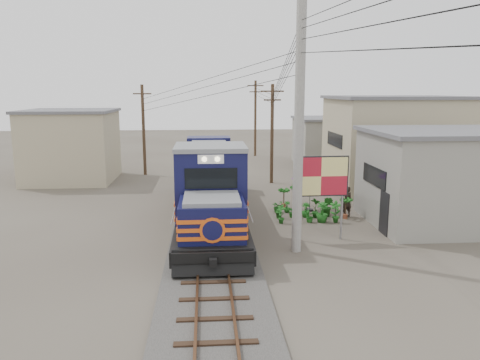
{
  "coord_description": "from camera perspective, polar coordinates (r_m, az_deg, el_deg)",
  "views": [
    {
      "loc": [
        -0.2,
        -18.85,
        6.6
      ],
      "look_at": [
        1.48,
        3.85,
        2.2
      ],
      "focal_mm": 35.0,
      "sensor_mm": 36.0,
      "label": 1
    }
  ],
  "objects": [
    {
      "name": "ballast",
      "position": [
        29.58,
        -3.74,
        -1.82
      ],
      "size": [
        3.6,
        70.0,
        0.16
      ],
      "primitive_type": "cube",
      "color": "#595651",
      "rests_on": "ground"
    },
    {
      "name": "shophouse_front",
      "position": [
        25.14,
        23.57,
        0.31
      ],
      "size": [
        7.35,
        6.3,
        4.7
      ],
      "color": "gray",
      "rests_on": "ground"
    },
    {
      "name": "market_umbrella",
      "position": [
        25.83,
        8.59,
        0.71
      ],
      "size": [
        2.21,
        2.21,
        2.35
      ],
      "rotation": [
        0.0,
        0.0,
        -0.04
      ],
      "color": "black",
      "rests_on": "ground"
    },
    {
      "name": "wooden_pole_mid",
      "position": [
        33.31,
        3.92,
        5.89
      ],
      "size": [
        1.6,
        0.24,
        7.0
      ],
      "color": "#4C3826",
      "rests_on": "ground"
    },
    {
      "name": "plant_nursery",
      "position": [
        24.62,
        8.21,
        -3.64
      ],
      "size": [
        3.4,
        2.87,
        1.11
      ],
      "color": "#1E621C",
      "rests_on": "ground"
    },
    {
      "name": "track",
      "position": [
        29.54,
        -3.74,
        -1.47
      ],
      "size": [
        1.15,
        70.0,
        0.12
      ],
      "color": "#51331E",
      "rests_on": "ground"
    },
    {
      "name": "locomotive",
      "position": [
        24.22,
        -3.67,
        -0.53
      ],
      "size": [
        3.07,
        16.73,
        4.14
      ],
      "color": "black",
      "rests_on": "ground"
    },
    {
      "name": "wooden_pole_left",
      "position": [
        37.27,
        -11.68,
        6.23
      ],
      "size": [
        1.6,
        0.24,
        7.0
      ],
      "color": "#4C3826",
      "rests_on": "ground"
    },
    {
      "name": "wooden_pole_far",
      "position": [
        47.19,
        1.88,
        7.7
      ],
      "size": [
        1.6,
        0.24,
        7.5
      ],
      "color": "#4C3826",
      "rests_on": "ground"
    },
    {
      "name": "shophouse_left",
      "position": [
        36.42,
        -19.86,
        4.01
      ],
      "size": [
        6.3,
        6.3,
        5.2
      ],
      "color": "tan",
      "rests_on": "ground"
    },
    {
      "name": "vendor",
      "position": [
        25.22,
        12.87,
        -2.58
      ],
      "size": [
        0.68,
        0.53,
        1.64
      ],
      "primitive_type": "imported",
      "rotation": [
        0.0,
        0.0,
        3.4
      ],
      "color": "black",
      "rests_on": "ground"
    },
    {
      "name": "power_lines",
      "position": [
        27.36,
        -4.21,
        12.93
      ],
      "size": [
        9.65,
        19.0,
        3.3
      ],
      "color": "black",
      "rests_on": "ground"
    },
    {
      "name": "shophouse_back",
      "position": [
        42.59,
        11.08,
        4.69
      ],
      "size": [
        6.3,
        6.3,
        4.2
      ],
      "color": "gray",
      "rests_on": "ground"
    },
    {
      "name": "utility_pole_main",
      "position": [
        18.78,
        7.19,
        5.97
      ],
      "size": [
        0.4,
        0.4,
        10.0
      ],
      "color": "#9E9B93",
      "rests_on": "ground"
    },
    {
      "name": "billboard",
      "position": [
        20.71,
        9.82,
        0.21
      ],
      "size": [
        2.45,
        0.19,
        3.78
      ],
      "rotation": [
        0.0,
        0.0,
        0.03
      ],
      "color": "#99999E",
      "rests_on": "ground"
    },
    {
      "name": "ground",
      "position": [
        19.97,
        -3.45,
        -8.38
      ],
      "size": [
        120.0,
        120.0,
        0.0
      ],
      "primitive_type": "plane",
      "color": "#473F35",
      "rests_on": "ground"
    },
    {
      "name": "shophouse_mid",
      "position": [
        33.54,
        18.1,
        4.43
      ],
      "size": [
        8.4,
        7.35,
        6.2
      ],
      "color": "tan",
      "rests_on": "ground"
    }
  ]
}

